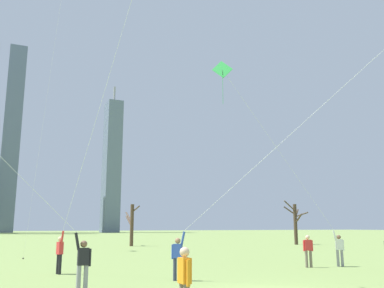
% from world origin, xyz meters
% --- Properties ---
extents(kite_flyer_midfield_left_red, '(2.45, 6.49, 13.85)m').
position_xyz_m(kite_flyer_midfield_left_red, '(-4.90, 7.50, 3.29)').
color(kite_flyer_midfield_left_red, black).
rests_on(kite_flyer_midfield_left_red, ground).
extents(kite_flyer_foreground_left_green, '(6.18, 3.13, 11.52)m').
position_xyz_m(kite_flyer_foreground_left_green, '(7.70, 6.68, 2.68)').
color(kite_flyer_foreground_left_green, gray).
rests_on(kite_flyer_foreground_left_green, ground).
extents(kite_flyer_midfield_center_blue, '(11.16, 8.59, 13.78)m').
position_xyz_m(kite_flyer_midfield_center_blue, '(1.35, 2.32, 4.06)').
color(kite_flyer_midfield_center_blue, '#33384C').
rests_on(kite_flyer_midfield_center_blue, ground).
extents(kite_flyer_far_back_orange, '(11.21, 2.21, 12.38)m').
position_xyz_m(kite_flyer_far_back_orange, '(-7.19, 3.01, 2.89)').
color(kite_flyer_far_back_orange, gray).
rests_on(kite_flyer_far_back_orange, ground).
extents(bystander_watching_nearby, '(0.47, 0.32, 1.62)m').
position_xyz_m(bystander_watching_nearby, '(6.77, 6.46, 0.90)').
color(bystander_watching_nearby, '#726656').
rests_on(bystander_watching_nearby, ground).
extents(bystander_strolling_midfield, '(0.22, 0.51, 1.62)m').
position_xyz_m(bystander_strolling_midfield, '(-4.06, -2.58, 0.90)').
color(bystander_strolling_midfield, '#726656').
rests_on(bystander_strolling_midfield, ground).
extents(bare_tree_left_of_center, '(3.15, 2.81, 5.04)m').
position_xyz_m(bare_tree_left_of_center, '(23.66, 29.00, 2.62)').
color(bare_tree_left_of_center, '#423326').
rests_on(bare_tree_left_of_center, ground).
extents(bare_tree_rightmost, '(1.00, 2.68, 4.42)m').
position_xyz_m(bare_tree_rightmost, '(5.18, 33.28, 2.35)').
color(bare_tree_rightmost, '#4C3828').
rests_on(bare_tree_rightmost, ground).
extents(skyline_mid_tower_left, '(5.74, 7.57, 65.40)m').
position_xyz_m(skyline_mid_tower_left, '(-6.36, 144.66, 32.70)').
color(skyline_mid_tower_left, slate).
rests_on(skyline_mid_tower_left, ground).
extents(skyline_slender_spire, '(5.33, 7.89, 52.87)m').
position_xyz_m(skyline_slender_spire, '(27.13, 135.56, 23.43)').
color(skyline_slender_spire, slate).
rests_on(skyline_slender_spire, ground).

